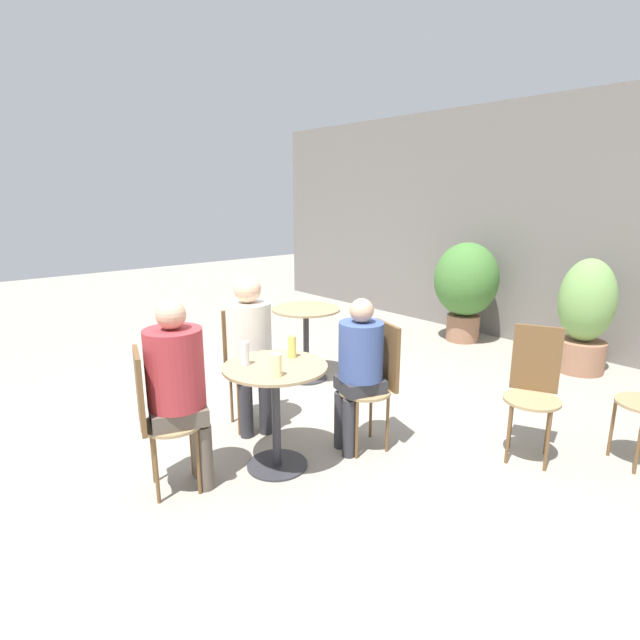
{
  "coord_description": "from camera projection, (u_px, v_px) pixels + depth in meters",
  "views": [
    {
      "loc": [
        2.8,
        -1.89,
        1.87
      ],
      "look_at": [
        0.19,
        0.36,
        1.0
      ],
      "focal_mm": 28.0,
      "sensor_mm": 36.0,
      "label": 1
    }
  ],
  "objects": [
    {
      "name": "potted_plant_0",
      "position": [
        466.0,
        284.0,
        6.4
      ],
      "size": [
        0.81,
        0.81,
        1.28
      ],
      "color": "#93664C",
      "rests_on": "ground_plane"
    },
    {
      "name": "bistro_chair_3",
      "position": [
        534.0,
        381.0,
        3.58
      ],
      "size": [
        0.43,
        0.44,
        0.96
      ],
      "rotation": [
        0.0,
        0.0,
        0.44
      ],
      "color": "#997F56",
      "rests_on": "ground_plane"
    },
    {
      "name": "bistro_chair_0",
      "position": [
        377.0,
        375.0,
        3.7
      ],
      "size": [
        0.41,
        0.43,
        0.96
      ],
      "rotation": [
        0.0,
        0.0,
        -0.31
      ],
      "color": "#997F56",
      "rests_on": "ground_plane"
    },
    {
      "name": "bistro_chair_1",
      "position": [
        246.0,
        357.0,
        4.1
      ],
      "size": [
        0.43,
        0.41,
        0.96
      ],
      "rotation": [
        0.0,
        0.0,
        1.26
      ],
      "color": "#997F56",
      "rests_on": "ground_plane"
    },
    {
      "name": "storefront_wall",
      "position": [
        551.0,
        226.0,
        5.99
      ],
      "size": [
        10.0,
        0.06,
        3.0
      ],
      "color": "slate",
      "rests_on": "ground_plane"
    },
    {
      "name": "cafe_table_far",
      "position": [
        306.0,
        328.0,
        5.09
      ],
      "size": [
        0.69,
        0.69,
        0.75
      ],
      "color": "#2D2D33",
      "rests_on": "ground_plane"
    },
    {
      "name": "seated_person_2",
      "position": [
        178.0,
        380.0,
        3.11
      ],
      "size": [
        0.39,
        0.42,
        1.25
      ],
      "rotation": [
        0.0,
        0.0,
        2.83
      ],
      "color": "brown",
      "rests_on": "ground_plane"
    },
    {
      "name": "ground_plane",
      "position": [
        267.0,
        453.0,
        3.71
      ],
      "size": [
        20.0,
        20.0,
        0.0
      ],
      "primitive_type": "plane",
      "color": "gray"
    },
    {
      "name": "cafe_table_near",
      "position": [
        276.0,
        393.0,
        3.4
      ],
      "size": [
        0.71,
        0.71,
        0.75
      ],
      "color": "#2D2D33",
      "rests_on": "ground_plane"
    },
    {
      "name": "potted_plant_1",
      "position": [
        585.0,
        314.0,
        5.29
      ],
      "size": [
        0.56,
        0.56,
        1.23
      ],
      "color": "#93664C",
      "rests_on": "ground_plane"
    },
    {
      "name": "seated_person_0",
      "position": [
        359.0,
        361.0,
        3.61
      ],
      "size": [
        0.36,
        0.38,
        1.16
      ],
      "rotation": [
        0.0,
        0.0,
        -0.31
      ],
      "color": "#2D2D33",
      "rests_on": "ground_plane"
    },
    {
      "name": "beer_glass_1",
      "position": [
        276.0,
        365.0,
        3.14
      ],
      "size": [
        0.07,
        0.07,
        0.15
      ],
      "color": "beige",
      "rests_on": "cafe_table_near"
    },
    {
      "name": "seated_person_1",
      "position": [
        250.0,
        341.0,
        3.92
      ],
      "size": [
        0.41,
        0.39,
        1.26
      ],
      "rotation": [
        0.0,
        0.0,
        1.26
      ],
      "color": "#2D2D33",
      "rests_on": "ground_plane"
    },
    {
      "name": "beer_glass_0",
      "position": [
        245.0,
        353.0,
        3.35
      ],
      "size": [
        0.06,
        0.06,
        0.16
      ],
      "color": "silver",
      "rests_on": "cafe_table_near"
    },
    {
      "name": "beer_glass_2",
      "position": [
        292.0,
        347.0,
        3.5
      ],
      "size": [
        0.06,
        0.06,
        0.16
      ],
      "color": "#DBC65B",
      "rests_on": "cafe_table_near"
    },
    {
      "name": "bistro_chair_2",
      "position": [
        155.0,
        410.0,
        3.1
      ],
      "size": [
        0.41,
        0.43,
        0.96
      ],
      "rotation": [
        0.0,
        0.0,
        -3.45
      ],
      "color": "#997F56",
      "rests_on": "ground_plane"
    }
  ]
}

